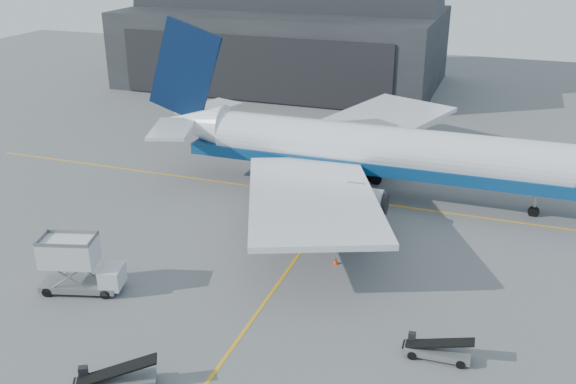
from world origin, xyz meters
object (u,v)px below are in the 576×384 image
at_px(airliner, 365,150).
at_px(belt_loader_b, 436,350).
at_px(catering_truck, 78,266).
at_px(pushback_tug, 332,230).
at_px(belt_loader_a, 115,380).

distance_m(airliner, belt_loader_b, 26.33).
relative_size(catering_truck, belt_loader_b, 1.47).
relative_size(airliner, catering_truck, 7.46).
xyz_separation_m(catering_truck, belt_loader_b, (25.31, 0.74, -1.55)).
bearing_deg(pushback_tug, belt_loader_a, -120.52).
distance_m(pushback_tug, belt_loader_a, 23.31).
bearing_deg(catering_truck, airliner, 42.78).
bearing_deg(airliner, catering_truck, -121.40).
distance_m(catering_truck, pushback_tug, 20.52).
relative_size(airliner, pushback_tug, 9.83).
height_order(belt_loader_a, belt_loader_b, belt_loader_a).
bearing_deg(pushback_tug, airliner, 74.08).
height_order(pushback_tug, belt_loader_b, pushback_tug).
relative_size(catering_truck, pushback_tug, 1.32).
xyz_separation_m(pushback_tug, belt_loader_b, (10.50, -13.40, -0.25)).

